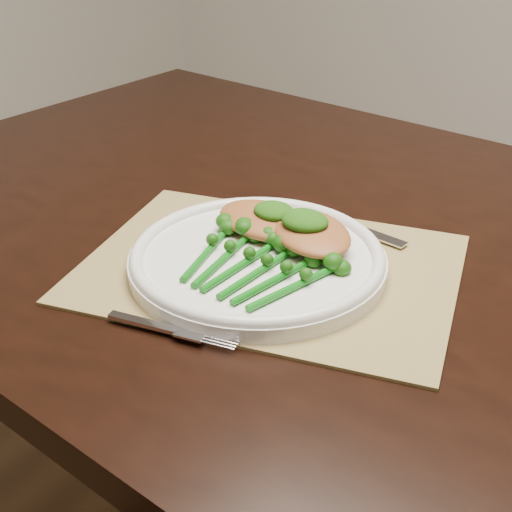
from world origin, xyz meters
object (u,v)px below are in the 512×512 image
Objects in this scene: dinner_plate at (257,258)px; broccolini_bundle at (248,270)px; placemat at (270,268)px; chicken_fillet_left at (265,220)px; dining_table at (365,472)px.

broccolini_bundle reaches higher than dinner_plate.
dinner_plate reaches higher than placemat.
broccolini_bundle is at bearing -59.36° from chicken_fillet_left.
dining_table is 9.91× the size of broccolini_bundle.
broccolini_bundle is (0.04, -0.10, -0.01)m from chicken_fillet_left.
chicken_fillet_left is (-0.03, 0.06, 0.02)m from dinner_plate.
chicken_fillet_left is (-0.13, -0.07, 0.41)m from dining_table.
dining_table is 12.88× the size of chicken_fillet_left.
chicken_fillet_left is 0.77× the size of broccolini_bundle.
dinner_plate is at bearing 112.16° from broccolini_bundle.
broccolini_bundle is at bearing -70.45° from dinner_plate.
dinner_plate is (-0.01, -0.01, 0.02)m from placemat.
dinner_plate is 0.07m from chicken_fillet_left.
dining_table is 0.44m from broccolini_bundle.
chicken_fillet_left is 0.11m from broccolini_bundle.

